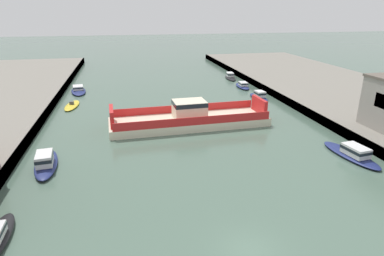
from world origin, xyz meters
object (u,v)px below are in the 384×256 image
moored_boat_near_left (72,105)px  moored_boat_far_right (78,90)px  moored_boat_mid_right (46,162)px  moored_boat_mid_left (259,96)px  moored_boat_upstream_b (243,85)px  moored_boat_far_left (230,76)px  chain_ferry (189,118)px  moored_boat_near_right (353,153)px

moored_boat_near_left → moored_boat_far_right: 10.33m
moored_boat_near_left → moored_boat_mid_right: (0.39, -23.13, 0.45)m
moored_boat_mid_left → moored_boat_upstream_b: 8.97m
moored_boat_near_left → moored_boat_far_right: bearing=90.5°
moored_boat_near_left → moored_boat_far_right: size_ratio=0.86×
moored_boat_far_left → moored_boat_near_left: bearing=-153.0°
chain_ferry → moored_boat_mid_right: chain_ferry is taller
moored_boat_mid_left → moored_boat_far_right: size_ratio=0.77×
chain_ferry → moored_boat_far_right: (-17.55, 23.75, -0.64)m
moored_boat_near_left → moored_boat_far_left: 37.41m
chain_ferry → moored_boat_upstream_b: size_ratio=3.63×
moored_boat_mid_left → moored_boat_mid_right: bearing=-146.4°
moored_boat_near_left → moored_boat_upstream_b: size_ratio=1.10×
moored_boat_near_left → moored_boat_mid_left: bearing=-2.7°
moored_boat_near_left → moored_boat_far_right: (-0.09, 10.33, 0.25)m
moored_boat_far_left → chain_ferry: bearing=-117.5°
moored_boat_mid_left → moored_boat_mid_right: 38.96m
moored_boat_upstream_b → moored_boat_mid_left: bearing=-90.6°
moored_boat_mid_right → moored_boat_upstream_b: 44.63m
moored_boat_mid_left → moored_boat_upstream_b: moored_boat_mid_left is taller
moored_boat_near_right → moored_boat_far_right: 50.21m
moored_boat_far_left → moored_boat_mid_right: bearing=-129.4°
chain_ferry → moored_boat_far_left: bearing=62.5°
moored_boat_mid_left → moored_boat_far_left: size_ratio=0.89×
moored_boat_near_left → moored_boat_far_left: bearing=27.0°
moored_boat_mid_right → moored_boat_far_right: 33.46m
moored_boat_mid_left → moored_boat_far_right: moored_boat_mid_left is taller
moored_boat_near_right → moored_boat_near_left: bearing=140.2°
chain_ferry → moored_boat_mid_left: bearing=37.7°
chain_ferry → moored_boat_mid_right: size_ratio=2.86×
moored_boat_mid_right → moored_boat_far_right: moored_boat_mid_right is taller
moored_boat_mid_left → moored_boat_upstream_b: size_ratio=0.99×
moored_boat_mid_right → moored_boat_far_right: (-0.48, 33.46, -0.20)m
chain_ferry → moored_boat_upstream_b: (15.45, 20.85, -0.62)m
moored_boat_near_left → moored_boat_upstream_b: bearing=12.7°
moored_boat_near_left → moored_boat_mid_right: size_ratio=0.87×
moored_boat_mid_left → moored_boat_upstream_b: (0.09, 8.97, -0.08)m
chain_ferry → moored_boat_far_left: size_ratio=3.27×
moored_boat_mid_left → moored_boat_far_left: (0.50, 18.55, -0.03)m
moored_boat_mid_right → moored_boat_upstream_b: (32.53, 30.55, -0.18)m
moored_boat_mid_left → moored_boat_far_left: moored_boat_mid_left is taller
moored_boat_near_right → moored_boat_mid_left: bearing=90.3°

